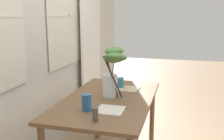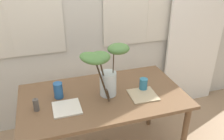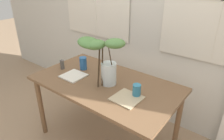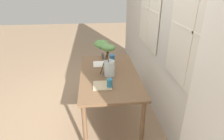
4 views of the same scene
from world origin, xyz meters
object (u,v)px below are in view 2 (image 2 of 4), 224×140
(drinking_glass_blue_left, at_px, (58,90))
(drinking_glass_blue_right, at_px, (143,84))
(dining_table, at_px, (103,103))
(pillar_candle, at_px, (36,105))
(plate_square_right, at_px, (143,95))
(plate_square_left, at_px, (67,108))
(vase_with_branches, at_px, (105,68))

(drinking_glass_blue_left, xyz_separation_m, drinking_glass_blue_right, (0.74, -0.10, -0.01))
(dining_table, relative_size, pillar_candle, 12.47)
(drinking_glass_blue_right, relative_size, plate_square_right, 0.49)
(drinking_glass_blue_right, height_order, pillar_candle, pillar_candle)
(drinking_glass_blue_right, height_order, plate_square_left, drinking_glass_blue_right)
(drinking_glass_blue_right, distance_m, plate_square_left, 0.71)
(drinking_glass_blue_left, bearing_deg, dining_table, -12.16)
(drinking_glass_blue_right, height_order, plate_square_right, drinking_glass_blue_right)
(vase_with_branches, xyz_separation_m, pillar_candle, (-0.57, -0.02, -0.23))
(drinking_glass_blue_left, xyz_separation_m, plate_square_right, (0.70, -0.19, -0.06))
(drinking_glass_blue_right, bearing_deg, dining_table, 176.26)
(drinking_glass_blue_left, bearing_deg, pillar_candle, -143.94)
(dining_table, relative_size, plate_square_right, 6.20)
(drinking_glass_blue_left, bearing_deg, plate_square_left, -77.62)
(dining_table, distance_m, plate_square_left, 0.36)
(plate_square_left, bearing_deg, plate_square_right, -0.48)
(plate_square_right, distance_m, pillar_candle, 0.89)
(plate_square_left, xyz_separation_m, plate_square_right, (0.66, -0.01, -0.00))
(dining_table, bearing_deg, pillar_candle, -174.19)
(dining_table, xyz_separation_m, vase_with_branches, (0.01, -0.04, 0.36))
(vase_with_branches, distance_m, drinking_glass_blue_left, 0.45)
(dining_table, height_order, vase_with_branches, vase_with_branches)
(vase_with_branches, bearing_deg, drinking_glass_blue_right, 1.90)
(vase_with_branches, distance_m, pillar_candle, 0.61)
(dining_table, relative_size, drinking_glass_blue_right, 12.75)
(drinking_glass_blue_left, relative_size, drinking_glass_blue_right, 1.23)
(plate_square_left, bearing_deg, pillar_candle, 167.74)
(drinking_glass_blue_left, bearing_deg, plate_square_right, -15.32)
(drinking_glass_blue_right, distance_m, pillar_candle, 0.93)
(pillar_candle, bearing_deg, dining_table, 5.81)
(plate_square_left, xyz_separation_m, pillar_candle, (-0.23, 0.05, 0.04))
(plate_square_left, height_order, pillar_candle, pillar_candle)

